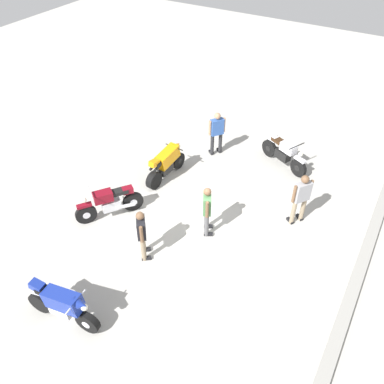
{
  "coord_description": "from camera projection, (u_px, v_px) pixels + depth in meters",
  "views": [
    {
      "loc": [
        7.39,
        4.21,
        8.45
      ],
      "look_at": [
        -0.51,
        -0.45,
        0.75
      ],
      "focal_mm": 37.44,
      "sensor_mm": 36.0,
      "label": 1
    }
  ],
  "objects": [
    {
      "name": "person_in_black_shirt",
      "position": [
        142.0,
        232.0,
        10.49
      ],
      "size": [
        0.55,
        0.5,
        1.6
      ],
      "rotation": [
        0.0,
        0.0,
        2.23
      ],
      "color": "gray",
      "rests_on": "ground"
    },
    {
      "name": "motorcycle_blue_sportbike",
      "position": [
        62.0,
        304.0,
        9.16
      ],
      "size": [
        0.7,
        1.96,
        1.14
      ],
      "rotation": [
        0.0,
        0.0,
        1.67
      ],
      "color": "black",
      "rests_on": "ground"
    },
    {
      "name": "motorcycle_maroon_cruiser",
      "position": [
        110.0,
        203.0,
        11.95
      ],
      "size": [
        1.77,
        1.32,
        1.09
      ],
      "rotation": [
        0.0,
        0.0,
        5.66
      ],
      "color": "black",
      "rests_on": "ground"
    },
    {
      "name": "motorcycle_silver_cruiser",
      "position": [
        284.0,
        153.0,
        13.97
      ],
      "size": [
        1.04,
        1.94,
        1.09
      ],
      "rotation": [
        0.0,
        0.0,
        1.13
      ],
      "color": "black",
      "rests_on": "ground"
    },
    {
      "name": "person_in_gray_shirt",
      "position": [
        301.0,
        196.0,
        11.46
      ],
      "size": [
        0.6,
        0.51,
        1.73
      ],
      "rotation": [
        0.0,
        0.0,
        4.12
      ],
      "color": "gray",
      "rests_on": "ground"
    },
    {
      "name": "person_in_green_shirt",
      "position": [
        207.0,
        208.0,
        11.18
      ],
      "size": [
        0.6,
        0.47,
        1.62
      ],
      "rotation": [
        0.0,
        0.0,
        2.08
      ],
      "color": "#59595B",
      "rests_on": "ground"
    },
    {
      "name": "motorcycle_orange_sportbike",
      "position": [
        166.0,
        163.0,
        13.38
      ],
      "size": [
        1.96,
        0.7,
        1.14
      ],
      "rotation": [
        0.0,
        0.0,
        3.07
      ],
      "color": "black",
      "rests_on": "ground"
    },
    {
      "name": "ground_plane",
      "position": [
        196.0,
        225.0,
        11.95
      ],
      "size": [
        40.0,
        40.0,
        0.0
      ],
      "primitive_type": "plane",
      "color": "#ADAAA3"
    },
    {
      "name": "person_in_blue_shirt",
      "position": [
        217.0,
        131.0,
        14.26
      ],
      "size": [
        0.58,
        0.51,
        1.67
      ],
      "rotation": [
        0.0,
        0.0,
        4.08
      ],
      "color": "#262628",
      "rests_on": "ground"
    },
    {
      "name": "curb_edge",
      "position": [
        353.0,
        289.0,
        10.11
      ],
      "size": [
        14.0,
        0.3,
        0.15
      ],
      "primitive_type": "cube",
      "color": "gray",
      "rests_on": "ground"
    }
  ]
}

